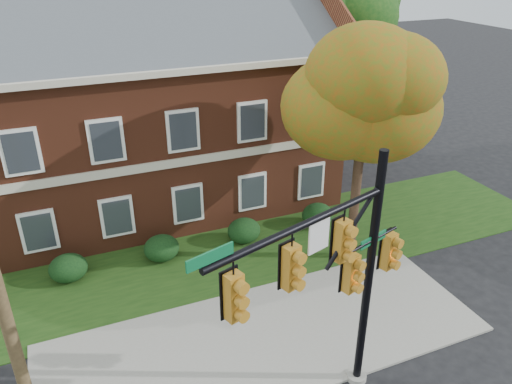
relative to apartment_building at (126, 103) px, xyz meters
name	(u,v)px	position (x,y,z in m)	size (l,w,h in m)	color
ground	(279,360)	(2.00, -11.95, -4.99)	(120.00, 120.00, 0.00)	black
sidewalk	(266,338)	(2.00, -10.95, -4.95)	(14.00, 5.00, 0.08)	gray
grass_strip	(216,257)	(2.00, -5.95, -4.97)	(30.00, 6.00, 0.04)	#193811
apartment_building	(126,103)	(0.00, 0.00, 0.00)	(18.80, 8.80, 9.74)	brown
hedge_left	(68,268)	(-3.50, -5.25, -4.46)	(1.40, 1.26, 1.05)	black
hedge_center	(162,248)	(0.00, -5.25, -4.46)	(1.40, 1.26, 1.05)	black
hedge_right	(244,231)	(3.50, -5.25, -4.46)	(1.40, 1.26, 1.05)	black
hedge_far_right	(317,215)	(7.00, -5.25, -4.46)	(1.40, 1.26, 1.05)	black
tree_near_right	(373,94)	(7.22, -8.09, 1.68)	(4.50, 4.25, 8.58)	black
tree_right_rear	(342,14)	(11.31, 0.86, 3.13)	(6.30, 5.95, 10.62)	black
traffic_signal	(338,269)	(2.55, -13.84, -0.58)	(6.12, 2.08, 7.10)	gray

